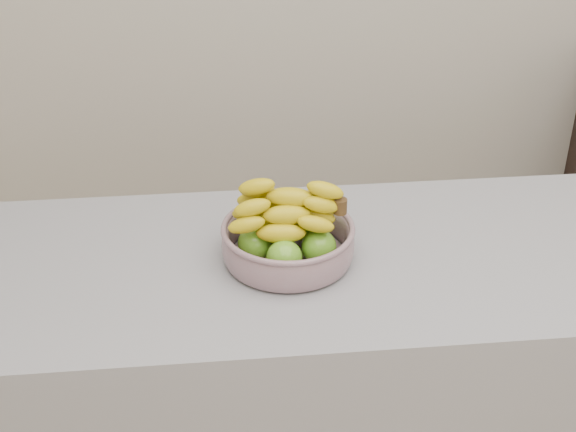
# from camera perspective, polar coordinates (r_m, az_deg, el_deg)

# --- Properties ---
(counter) EXTENTS (2.00, 0.60, 0.90)m
(counter) POSITION_cam_1_polar(r_m,az_deg,el_deg) (1.96, 10.24, -13.47)
(counter) COLOR gray
(counter) RESTS_ON ground
(fruit_bowl) EXTENTS (0.27, 0.27, 0.16)m
(fruit_bowl) POSITION_cam_1_polar(r_m,az_deg,el_deg) (1.59, -0.01, -1.52)
(fruit_bowl) COLOR #8D9AAA
(fruit_bowl) RESTS_ON counter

